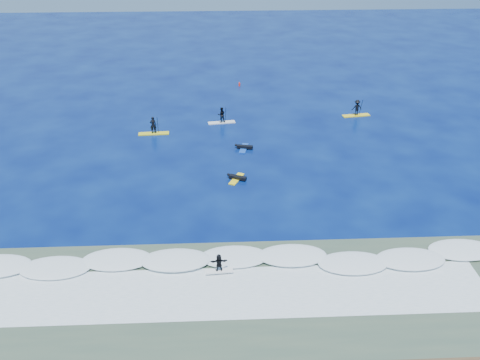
{
  "coord_description": "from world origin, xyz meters",
  "views": [
    {
      "loc": [
        0.0,
        -39.35,
        22.11
      ],
      "look_at": [
        1.89,
        0.89,
        0.6
      ],
      "focal_mm": 40.0,
      "sensor_mm": 36.0,
      "label": 1
    }
  ],
  "objects_px": {
    "sup_paddler_center": "(221,116)",
    "prone_paddler_far": "(244,147)",
    "prone_paddler_near": "(237,178)",
    "wave_surfer": "(219,264)",
    "marker_buoy": "(239,84)",
    "sup_paddler_left": "(153,128)",
    "sup_paddler_right": "(357,109)"
  },
  "relations": [
    {
      "from": "sup_paddler_left",
      "to": "marker_buoy",
      "type": "height_order",
      "value": "sup_paddler_left"
    },
    {
      "from": "sup_paddler_right",
      "to": "wave_surfer",
      "type": "distance_m",
      "value": 32.1
    },
    {
      "from": "prone_paddler_far",
      "to": "sup_paddler_left",
      "type": "bearing_deg",
      "value": 78.02
    },
    {
      "from": "sup_paddler_center",
      "to": "prone_paddler_far",
      "type": "height_order",
      "value": "sup_paddler_center"
    },
    {
      "from": "wave_surfer",
      "to": "marker_buoy",
      "type": "xyz_separation_m",
      "value": [
        3.15,
        39.22,
        -0.5
      ]
    },
    {
      "from": "prone_paddler_near",
      "to": "wave_surfer",
      "type": "bearing_deg",
      "value": -162.86
    },
    {
      "from": "prone_paddler_near",
      "to": "wave_surfer",
      "type": "relative_size",
      "value": 1.23
    },
    {
      "from": "sup_paddler_right",
      "to": "prone_paddler_far",
      "type": "relative_size",
      "value": 1.35
    },
    {
      "from": "sup_paddler_center",
      "to": "wave_surfer",
      "type": "distance_m",
      "value": 26.48
    },
    {
      "from": "wave_surfer",
      "to": "prone_paddler_near",
      "type": "bearing_deg",
      "value": 77.97
    },
    {
      "from": "sup_paddler_right",
      "to": "prone_paddler_far",
      "type": "height_order",
      "value": "sup_paddler_right"
    },
    {
      "from": "wave_surfer",
      "to": "marker_buoy",
      "type": "height_order",
      "value": "wave_surfer"
    },
    {
      "from": "sup_paddler_center",
      "to": "prone_paddler_near",
      "type": "bearing_deg",
      "value": -93.37
    },
    {
      "from": "prone_paddler_near",
      "to": "prone_paddler_far",
      "type": "height_order",
      "value": "prone_paddler_far"
    },
    {
      "from": "prone_paddler_far",
      "to": "marker_buoy",
      "type": "relative_size",
      "value": 3.88
    },
    {
      "from": "sup_paddler_center",
      "to": "prone_paddler_near",
      "type": "relative_size",
      "value": 1.31
    },
    {
      "from": "prone_paddler_near",
      "to": "prone_paddler_far",
      "type": "bearing_deg",
      "value": 15.87
    },
    {
      "from": "prone_paddler_far",
      "to": "marker_buoy",
      "type": "distance_m",
      "value": 19.65
    },
    {
      "from": "sup_paddler_center",
      "to": "sup_paddler_right",
      "type": "distance_m",
      "value": 15.36
    },
    {
      "from": "sup_paddler_right",
      "to": "marker_buoy",
      "type": "height_order",
      "value": "sup_paddler_right"
    },
    {
      "from": "sup_paddler_right",
      "to": "marker_buoy",
      "type": "relative_size",
      "value": 5.26
    },
    {
      "from": "prone_paddler_far",
      "to": "prone_paddler_near",
      "type": "bearing_deg",
      "value": -176.39
    },
    {
      "from": "prone_paddler_far",
      "to": "wave_surfer",
      "type": "height_order",
      "value": "wave_surfer"
    },
    {
      "from": "sup_paddler_right",
      "to": "prone_paddler_far",
      "type": "xyz_separation_m",
      "value": [
        -13.2,
        -8.33,
        -0.69
      ]
    },
    {
      "from": "prone_paddler_near",
      "to": "sup_paddler_right",
      "type": "bearing_deg",
      "value": -19.36
    },
    {
      "from": "sup_paddler_center",
      "to": "prone_paddler_far",
      "type": "distance_m",
      "value": 7.24
    },
    {
      "from": "sup_paddler_right",
      "to": "wave_surfer",
      "type": "bearing_deg",
      "value": -127.91
    },
    {
      "from": "sup_paddler_center",
      "to": "sup_paddler_right",
      "type": "xyz_separation_m",
      "value": [
        15.29,
        1.43,
        0.07
      ]
    },
    {
      "from": "sup_paddler_left",
      "to": "sup_paddler_center",
      "type": "distance_m",
      "value": 7.66
    },
    {
      "from": "sup_paddler_center",
      "to": "wave_surfer",
      "type": "height_order",
      "value": "sup_paddler_center"
    },
    {
      "from": "sup_paddler_right",
      "to": "prone_paddler_far",
      "type": "bearing_deg",
      "value": -156.0
    },
    {
      "from": "sup_paddler_left",
      "to": "sup_paddler_right",
      "type": "distance_m",
      "value": 22.83
    }
  ]
}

